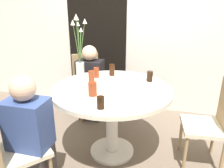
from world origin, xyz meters
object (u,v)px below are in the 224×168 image
Objects in this scene: chair_far_back at (88,82)px; drink_glass_0 at (101,103)px; drink_glass_4 at (93,89)px; person_guest at (91,86)px; drink_glass_2 at (96,72)px; flower_vase at (80,57)px; drink_glass_1 at (112,70)px; side_plate at (138,77)px; birthday_cake at (112,85)px; drink_glass_5 at (150,76)px; chair_left_flank at (213,120)px; drink_glass_3 at (91,77)px; person_boy at (31,139)px; chair_near_front at (10,146)px.

chair_far_back reaches higher than drink_glass_0.
person_guest is (-0.36, 0.92, -0.34)m from drink_glass_4.
flower_vase is at bearing -145.95° from drink_glass_2.
drink_glass_1 is 0.62m from drink_glass_4.
chair_far_back is 0.93m from side_plate.
flower_vase is 6.19× the size of drink_glass_2.
drink_glass_4 is at bearing -55.32° from flower_vase.
birthday_cake reaches higher than side_plate.
drink_glass_2 reaches higher than drink_glass_5.
birthday_cake is 0.91m from person_guest.
person_guest is at bearing -117.01° from chair_left_flank.
person_boy reaches higher than drink_glass_3.
chair_left_flank is at bearing 25.35° from person_boy.
chair_left_flank is 0.85× the size of person_boy.
drink_glass_0 is 0.82× the size of drink_glass_3.
chair_left_flank is at bearing 29.63° from drink_glass_0.
birthday_cake is at bearing -138.38° from drink_glass_5.
drink_glass_4 reaches higher than drink_glass_2.
person_guest is at bearing 154.59° from drink_glass_5.
drink_glass_1 is (0.54, 1.15, 0.34)m from chair_near_front.
drink_glass_0 is 0.79m from drink_glass_2.
birthday_cake is at bearing -48.86° from drink_glass_2.
side_plate is (0.78, -0.42, 0.27)m from chair_far_back.
drink_glass_3 is (-0.46, -0.29, 0.06)m from side_plate.
chair_far_back is 0.16m from person_guest.
person_guest is (0.16, 1.45, -0.00)m from chair_near_front.
drink_glass_1 reaches higher than drink_glass_2.
flower_vase is 6.87× the size of drink_glass_0.
flower_vase reaches higher than drink_glass_1.
drink_glass_4 is (-0.02, -0.62, -0.00)m from drink_glass_1.
flower_vase is at bearing 124.68° from drink_glass_4.
person_guest reaches higher than side_plate.
chair_near_front is 1.00× the size of chair_left_flank.
drink_glass_4 is at bearing 122.56° from drink_glass_0.
drink_glass_4 is (-0.15, 0.23, 0.01)m from drink_glass_0.
drink_glass_4 reaches higher than birthday_cake.
chair_far_back is 1.46m from person_boy.
birthday_cake is at bearing 49.29° from person_boy.
drink_glass_4 is at bearing -68.64° from person_guest.
flower_vase is at bearing 80.71° from person_boy.
birthday_cake is at bearing -90.56° from chair_near_front.
person_guest is (-0.69, 0.29, -0.28)m from side_plate.
chair_left_flank is at bearing 15.92° from drink_glass_4.
person_guest is at bearing -56.27° from chair_near_front.
side_plate is at bearing -116.24° from chair_left_flank.
person_boy is (-0.29, -0.75, -0.34)m from drink_glass_3.
chair_left_flank is at bearing -15.55° from drink_glass_1.
side_plate is 0.55m from drink_glass_3.
person_guest is at bearing 142.16° from drink_glass_1.
drink_glass_3 is 0.12× the size of person_boy.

